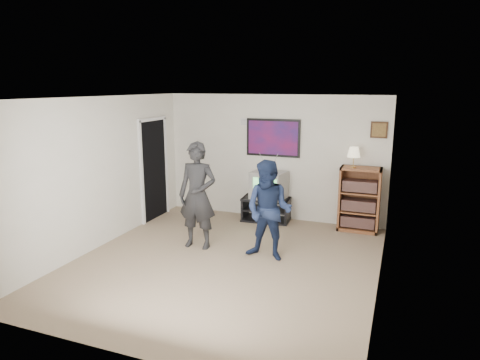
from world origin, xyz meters
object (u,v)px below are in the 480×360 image
Objects in this scene: crt_television at (269,185)px; person_short at (269,210)px; person_tall at (198,196)px; media_stand at (266,209)px; bookshelf at (359,199)px.

person_short is at bearing -65.34° from crt_television.
person_tall is 1.26m from person_short.
crt_television is 1.91m from person_tall.
media_stand is 1.99m from person_tall.
crt_television is (0.05, -0.00, 0.50)m from media_stand.
person_short reaches higher than crt_television.
person_short reaches higher than bookshelf.
media_stand is 2.01m from person_short.
person_tall is at bearing -178.33° from person_short.
person_short is (-1.18, -1.88, 0.18)m from bookshelf.
crt_television is at bearing -4.20° from media_stand.
bookshelf is 0.67× the size of person_tall.
person_short reaches higher than media_stand.
bookshelf is (1.75, 0.05, -0.14)m from crt_television.
person_tall reaches higher than person_short.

